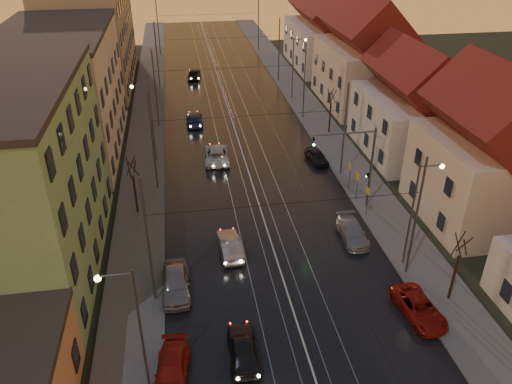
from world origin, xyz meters
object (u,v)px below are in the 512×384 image
street_lamp_3 (295,62)px  traffic_light_mast (360,159)px  driving_car_0 (243,349)px  driving_car_3 (194,119)px  parked_right_2 (317,156)px  driving_car_4 (194,74)px  parked_right_1 (353,232)px  driving_car_2 (217,154)px  parked_right_0 (419,308)px  driving_car_1 (230,245)px  street_lamp_2 (148,115)px  street_lamp_1 (417,205)px  parked_left_3 (176,282)px  street_lamp_0 (133,322)px  parked_left_2 (172,371)px

street_lamp_3 → traffic_light_mast: size_ratio=1.11×
driving_car_0 → driving_car_3: (-0.85, 35.64, -0.02)m
driving_car_0 → parked_right_2: bearing=-112.7°
driving_car_4 → driving_car_0: bearing=96.9°
parked_right_1 → parked_right_2: size_ratio=1.17×
driving_car_2 → parked_right_0: (10.37, -23.97, -0.10)m
street_lamp_3 → driving_car_1: street_lamp_3 is taller
parked_right_1 → street_lamp_2: bearing=134.9°
street_lamp_1 → driving_car_4: (-12.68, 47.19, -4.14)m
street_lamp_2 → street_lamp_3: size_ratio=1.00×
parked_left_3 → parked_right_2: size_ratio=1.23×
street_lamp_1 → parked_right_2: bearing=96.9°
street_lamp_1 → parked_right_2: (-2.06, 17.00, -4.26)m
driving_car_1 → street_lamp_2: bearing=-73.8°
street_lamp_1 → driving_car_4: bearing=105.0°
parked_left_3 → street_lamp_3: bearing=65.5°
street_lamp_0 → street_lamp_2: (0.00, 28.00, 0.00)m
traffic_light_mast → driving_car_4: traffic_light_mast is taller
parked_left_3 → parked_right_2: bearing=50.3°
street_lamp_2 → driving_car_3: (4.63, 9.00, -4.21)m
street_lamp_0 → driving_car_0: bearing=13.9°
driving_car_1 → parked_right_2: driving_car_1 is taller
parked_left_3 → parked_right_0: 15.56m
parked_left_2 → parked_right_1: bearing=45.4°
driving_car_4 → parked_left_2: (-4.02, -54.70, -0.13)m
street_lamp_1 → street_lamp_3: 36.00m
driving_car_2 → driving_car_3: bearing=-77.4°
street_lamp_2 → driving_car_2: size_ratio=1.56×
driving_car_0 → driving_car_2: 25.55m
street_lamp_2 → parked_right_2: (16.15, -3.00, -4.26)m
driving_car_0 → driving_car_3: 35.65m
street_lamp_3 → driving_car_3: bearing=-152.7°
street_lamp_3 → driving_car_4: size_ratio=1.82×
street_lamp_2 → parked_left_2: (1.50, -27.52, -4.27)m
driving_car_4 → parked_right_1: (9.83, -43.58, -0.12)m
street_lamp_2 → street_lamp_1: bearing=-47.7°
driving_car_2 → driving_car_1: bearing=91.3°
traffic_light_mast → parked_right_0: bearing=-91.7°
parked_right_0 → driving_car_4: bearing=96.6°
driving_car_2 → traffic_light_mast: bearing=137.7°
driving_car_0 → parked_left_2: (-3.98, -0.88, -0.08)m
driving_car_4 → driving_car_1: bearing=97.4°
street_lamp_1 → traffic_light_mast: 8.08m
parked_right_1 → driving_car_3: bearing=114.6°
street_lamp_3 → parked_right_0: size_ratio=1.82×
parked_left_2 → street_lamp_2: bearing=99.7°
street_lamp_1 → parked_right_2: size_ratio=2.17×
street_lamp_2 → parked_left_3: (1.86, -20.41, -4.11)m
driving_car_4 → parked_left_3: (-3.66, -47.60, 0.03)m
driving_car_4 → parked_left_2: 54.85m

